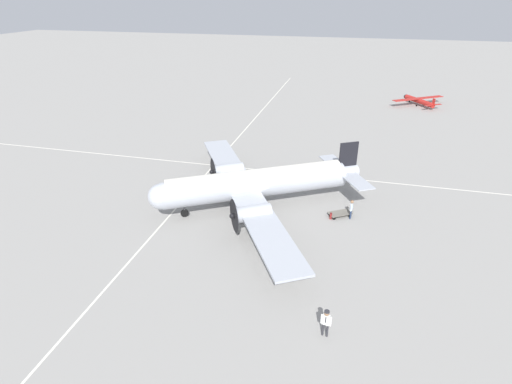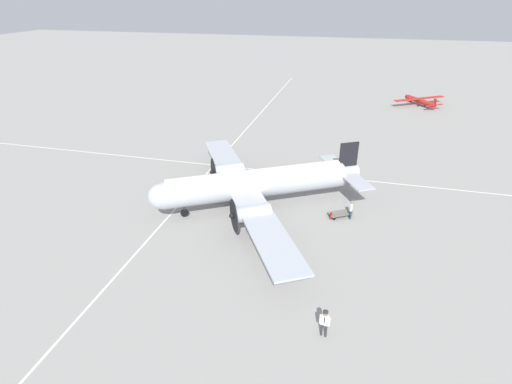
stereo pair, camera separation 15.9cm
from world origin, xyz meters
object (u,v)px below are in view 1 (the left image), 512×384
baggage_cart (340,213)px  light_aircraft_distant (418,100)px  airliner_main (252,184)px  crew_foreground (326,320)px  suitcase_near_door (331,216)px  passenger_boarding (351,207)px

baggage_cart → light_aircraft_distant: size_ratio=0.25×
airliner_main → crew_foreground: bearing=89.6°
suitcase_near_door → light_aircraft_distant: size_ratio=0.06×
baggage_cart → passenger_boarding: bearing=137.5°
baggage_cart → light_aircraft_distant: (41.70, -10.74, 0.54)m
airliner_main → baggage_cart: airliner_main is taller
airliner_main → passenger_boarding: size_ratio=13.40×
airliner_main → baggage_cart: (0.31, -7.88, -2.10)m
crew_foreground → passenger_boarding: 13.88m
passenger_boarding → light_aircraft_distant: (41.86, -9.85, -0.27)m
baggage_cart → light_aircraft_distant: bearing=-136.8°
airliner_main → crew_foreground: airliner_main is taller
light_aircraft_distant → suitcase_near_door: bearing=130.5°
airliner_main → crew_foreground: (-13.70, -7.84, -1.21)m
baggage_cart → suitcase_near_door: bearing=5.6°
airliner_main → light_aircraft_distant: (42.01, -18.62, -1.56)m
airliner_main → light_aircraft_distant: bearing=-144.1°
airliner_main → passenger_boarding: airliner_main is taller
airliner_main → light_aircraft_distant: size_ratio=2.67×
baggage_cart → airliner_main: bearing=-30.1°
passenger_boarding → suitcase_near_door: 1.90m
airliner_main → suitcase_near_door: airliner_main is taller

